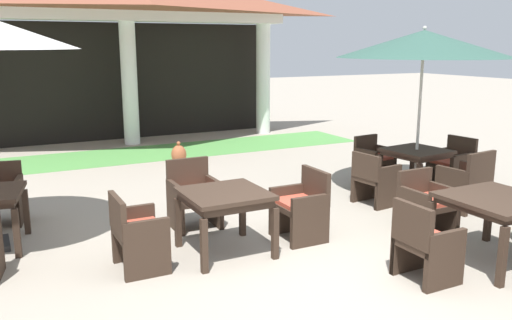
% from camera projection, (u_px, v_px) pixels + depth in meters
% --- Properties ---
extents(ground_plane, '(60.00, 60.00, 0.00)m').
position_uv_depth(ground_plane, '(338.00, 275.00, 5.71)').
color(ground_plane, '#9E9384').
extents(background_pavilion, '(8.49, 3.14, 4.11)m').
position_uv_depth(background_pavilion, '(125.00, 7.00, 12.59)').
color(background_pavilion, white).
rests_on(background_pavilion, ground).
extents(lawn_strip, '(10.29, 1.84, 0.01)m').
position_uv_depth(lawn_strip, '(148.00, 153.00, 12.02)').
color(lawn_strip, '#519347').
rests_on(lawn_strip, ground).
extents(patio_table_near_foreground, '(1.04, 1.04, 0.76)m').
position_uv_depth(patio_table_near_foreground, '(497.00, 205.00, 5.92)').
color(patio_table_near_foreground, '#38281E').
rests_on(patio_table_near_foreground, ground).
extents(patio_chair_near_foreground_west, '(0.51, 0.55, 0.85)m').
position_uv_depth(patio_chair_near_foreground_west, '(425.00, 245.00, 5.51)').
color(patio_chair_near_foreground_west, '#38281E').
rests_on(patio_chair_near_foreground_west, ground).
extents(patio_chair_near_foreground_north, '(0.58, 0.58, 0.81)m').
position_uv_depth(patio_chair_near_foreground_north, '(426.00, 204.00, 6.90)').
color(patio_chair_near_foreground_north, '#38281E').
rests_on(patio_chair_near_foreground_north, ground).
extents(patio_table_mid_left, '(0.96, 0.96, 0.76)m').
position_uv_depth(patio_table_mid_left, '(416.00, 156.00, 8.59)').
color(patio_table_mid_left, '#38281E').
rests_on(patio_table_mid_left, ground).
extents(patio_umbrella_mid_left, '(2.69, 2.69, 2.68)m').
position_uv_depth(patio_umbrella_mid_left, '(424.00, 45.00, 8.22)').
color(patio_umbrella_mid_left, '#2D2D2D').
rests_on(patio_umbrella_mid_left, ground).
extents(patio_chair_mid_left_north, '(0.60, 0.59, 0.83)m').
position_uv_depth(patio_chair_mid_left_north, '(373.00, 161.00, 9.40)').
color(patio_chair_mid_left_north, '#38281E').
rests_on(patio_chair_mid_left_north, ground).
extents(patio_chair_mid_left_west, '(0.56, 0.62, 0.81)m').
position_uv_depth(patio_chair_mid_left_west, '(374.00, 179.00, 8.14)').
color(patio_chair_mid_left_west, '#38281E').
rests_on(patio_chair_mid_left_west, ground).
extents(patio_chair_mid_left_south, '(0.68, 0.63, 0.91)m').
position_uv_depth(patio_chair_mid_left_south, '(466.00, 183.00, 7.87)').
color(patio_chair_mid_left_south, '#38281E').
rests_on(patio_chair_mid_left_south, ground).
extents(patio_chair_mid_left_east, '(0.65, 0.65, 0.85)m').
position_uv_depth(patio_chair_mid_left_east, '(452.00, 165.00, 9.15)').
color(patio_chair_mid_left_east, '#38281E').
rests_on(patio_chair_mid_left_east, ground).
extents(patio_table_far_back, '(0.94, 0.94, 0.75)m').
position_uv_depth(patio_table_far_back, '(225.00, 200.00, 6.19)').
color(patio_table_far_back, '#38281E').
rests_on(patio_table_far_back, ground).
extents(patio_chair_far_back_north, '(0.61, 0.57, 0.90)m').
position_uv_depth(patio_chair_far_back_north, '(194.00, 197.00, 7.16)').
color(patio_chair_far_back_north, '#38281E').
rests_on(patio_chair_far_back_north, ground).
extents(patio_chair_far_back_east, '(0.54, 0.61, 0.88)m').
position_uv_depth(patio_chair_far_back_east, '(301.00, 207.00, 6.70)').
color(patio_chair_far_back_east, '#38281E').
rests_on(patio_chair_far_back_east, ground).
extents(patio_chair_far_back_west, '(0.51, 0.62, 0.84)m').
position_uv_depth(patio_chair_far_back_west, '(137.00, 234.00, 5.78)').
color(patio_chair_far_back_west, '#38281E').
rests_on(patio_chair_far_back_west, ground).
extents(terracotta_urn, '(0.31, 0.31, 0.47)m').
position_uv_depth(terracotta_urn, '(179.00, 154.00, 10.94)').
color(terracotta_urn, '#9E5633').
rests_on(terracotta_urn, ground).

